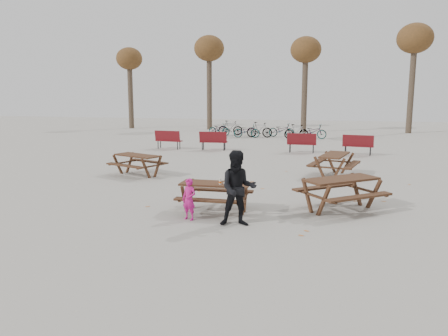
% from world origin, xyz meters
% --- Properties ---
extents(ground, '(80.00, 80.00, 0.00)m').
position_xyz_m(ground, '(0.00, 0.00, 0.00)').
color(ground, gray).
rests_on(ground, ground).
extents(main_picnic_table, '(1.80, 1.45, 0.78)m').
position_xyz_m(main_picnic_table, '(0.00, 0.00, 0.59)').
color(main_picnic_table, '#361C13').
rests_on(main_picnic_table, ground).
extents(food_tray, '(0.18, 0.11, 0.03)m').
position_xyz_m(food_tray, '(0.33, -0.07, 0.79)').
color(food_tray, white).
rests_on(food_tray, main_picnic_table).
extents(bread_roll, '(0.14, 0.06, 0.05)m').
position_xyz_m(bread_roll, '(0.33, -0.07, 0.83)').
color(bread_roll, tan).
rests_on(bread_roll, food_tray).
extents(soda_bottle, '(0.07, 0.07, 0.17)m').
position_xyz_m(soda_bottle, '(0.17, -0.16, 0.85)').
color(soda_bottle, silver).
rests_on(soda_bottle, main_picnic_table).
extents(child, '(0.43, 0.35, 1.03)m').
position_xyz_m(child, '(-0.45, -0.83, 0.51)').
color(child, '#C3187A').
rests_on(child, ground).
extents(adult, '(1.01, 0.87, 1.78)m').
position_xyz_m(adult, '(0.82, -1.04, 0.89)').
color(adult, black).
rests_on(adult, ground).
extents(picnic_table_east, '(2.58, 2.53, 0.87)m').
position_xyz_m(picnic_table_east, '(3.20, 0.92, 0.43)').
color(picnic_table_east, '#361C13').
rests_on(picnic_table_east, ground).
extents(picnic_table_north, '(2.26, 2.07, 0.79)m').
position_xyz_m(picnic_table_north, '(-4.13, 4.32, 0.39)').
color(picnic_table_north, '#361C13').
rests_on(picnic_table_north, ground).
extents(picnic_table_far, '(1.99, 2.27, 0.84)m').
position_xyz_m(picnic_table_far, '(3.10, 5.77, 0.42)').
color(picnic_table_far, '#361C13').
rests_on(picnic_table_far, ground).
extents(park_bench_row, '(11.72, 0.88, 1.03)m').
position_xyz_m(park_bench_row, '(-0.76, 12.09, 0.52)').
color(park_bench_row, maroon).
rests_on(park_bench_row, ground).
extents(bicycle_row, '(8.67, 2.43, 1.08)m').
position_xyz_m(bicycle_row, '(-1.53, 19.81, 0.50)').
color(bicycle_row, black).
rests_on(bicycle_row, ground).
extents(tree_row, '(32.17, 3.52, 8.26)m').
position_xyz_m(tree_row, '(0.90, 25.15, 6.19)').
color(tree_row, '#382B21').
rests_on(tree_row, ground).
extents(fallen_leaves, '(11.00, 11.00, 0.01)m').
position_xyz_m(fallen_leaves, '(0.50, 2.50, 0.00)').
color(fallen_leaves, '#C46D2F').
rests_on(fallen_leaves, ground).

